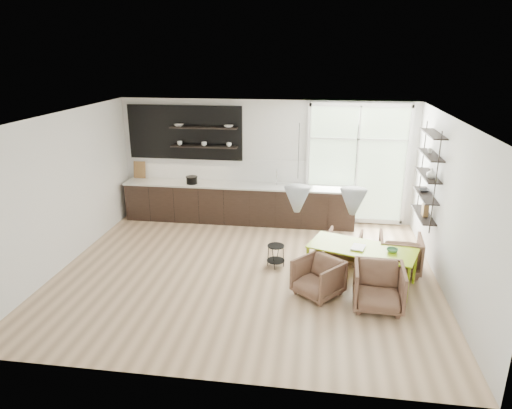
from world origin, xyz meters
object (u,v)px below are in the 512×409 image
at_px(armchair_back_right, 400,253).
at_px(armchair_front_right, 378,287).
at_px(dining_table, 362,250).
at_px(armchair_front_left, 318,278).
at_px(wire_stool, 276,253).
at_px(armchair_back_left, 344,246).

distance_m(armchair_back_right, armchair_front_right, 1.49).
bearing_deg(dining_table, armchair_front_left, -123.27).
relative_size(armchair_back_right, wire_stool, 1.79).
distance_m(armchair_back_left, wire_stool, 1.38).
height_order(armchair_back_right, wire_stool, armchair_back_right).
height_order(armchair_front_left, armchair_front_right, armchair_front_right).
bearing_deg(armchair_back_left, dining_table, 117.87).
height_order(armchair_back_right, armchair_front_left, armchair_back_right).
height_order(armchair_front_left, wire_stool, armchair_front_left).
bearing_deg(armchair_front_left, dining_table, 77.32).
xyz_separation_m(armchair_front_left, armchair_front_right, (0.96, -0.27, 0.04)).
bearing_deg(dining_table, armchair_back_right, 54.98).
height_order(dining_table, armchair_front_right, armchair_front_right).
bearing_deg(armchair_back_left, armchair_front_right, 116.59).
distance_m(armchair_front_right, wire_stool, 2.18).
bearing_deg(dining_table, wire_stool, -175.22).
distance_m(armchair_back_right, armchair_front_left, 1.88).
height_order(armchair_front_right, wire_stool, armchair_front_right).
height_order(armchair_back_left, armchair_back_right, armchair_back_right).
relative_size(armchair_back_left, wire_stool, 1.52).
xyz_separation_m(armchair_back_left, armchair_back_right, (1.02, -0.31, 0.05)).
bearing_deg(wire_stool, armchair_back_right, 3.49).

